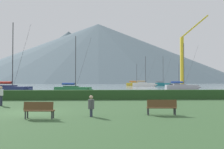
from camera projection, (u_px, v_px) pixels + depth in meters
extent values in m
plane|color=#385B33|center=(29.00, 112.00, 16.41)|extent=(1000.00, 1000.00, 0.00)
cube|color=#8C9EA3|center=(90.00, 84.00, 153.14)|extent=(320.00, 246.00, 0.00)
cube|color=#284C23|center=(56.00, 95.00, 27.40)|extent=(80.00, 1.20, 1.07)
cube|color=#9E9EA3|center=(181.00, 87.00, 57.49)|extent=(7.40, 3.10, 1.13)
cone|color=#9E9EA3|center=(199.00, 87.00, 57.36)|extent=(1.32, 1.07, 0.96)
cube|color=gray|center=(180.00, 86.00, 57.51)|extent=(2.82, 1.96, 0.72)
cylinder|color=#333338|center=(184.00, 65.00, 57.60)|extent=(0.14, 0.14, 10.24)
cylinder|color=#333338|center=(177.00, 82.00, 57.55)|extent=(3.24, 0.41, 0.12)
cylinder|color=#2847A3|center=(177.00, 82.00, 57.55)|extent=(2.78, 0.70, 0.45)
cylinder|color=#333338|center=(191.00, 66.00, 57.54)|extent=(3.41, 0.34, 9.74)
cube|color=gold|center=(135.00, 84.00, 104.84)|extent=(7.76, 3.82, 1.17)
cone|color=gold|center=(145.00, 84.00, 104.34)|extent=(1.43, 1.20, 0.99)
cube|color=gold|center=(134.00, 83.00, 104.91)|extent=(3.03, 2.24, 0.74)
cylinder|color=#333338|center=(137.00, 74.00, 104.88)|extent=(0.15, 0.15, 8.63)
cylinder|color=#333338|center=(133.00, 81.00, 105.00)|extent=(3.31, 0.72, 0.13)
cylinder|color=orange|center=(133.00, 81.00, 105.00)|extent=(2.88, 0.96, 0.47)
cylinder|color=#333338|center=(141.00, 75.00, 104.66)|extent=(3.48, 0.66, 8.21)
cube|color=white|center=(144.00, 85.00, 90.75)|extent=(8.29, 5.11, 1.23)
cone|color=white|center=(156.00, 85.00, 89.54)|extent=(1.61, 1.43, 1.05)
cube|color=silver|center=(143.00, 84.00, 90.89)|extent=(3.37, 2.73, 0.78)
cylinder|color=#333338|center=(146.00, 70.00, 90.70)|extent=(0.16, 0.16, 10.42)
cylinder|color=#333338|center=(141.00, 81.00, 91.08)|extent=(3.38, 1.28, 0.13)
cylinder|color=tan|center=(141.00, 81.00, 91.08)|extent=(3.00, 1.45, 0.49)
cylinder|color=#333338|center=(151.00, 71.00, 90.20)|extent=(3.54, 1.25, 9.91)
cube|color=#19707A|center=(162.00, 85.00, 101.08)|extent=(7.13, 3.37, 1.08)
cone|color=#19707A|center=(171.00, 85.00, 100.70)|extent=(1.30, 1.08, 0.91)
cube|color=#16646E|center=(161.00, 84.00, 101.12)|extent=(2.77, 2.01, 0.68)
cylinder|color=#333338|center=(163.00, 70.00, 101.17)|extent=(0.14, 0.14, 11.59)
cylinder|color=#333338|center=(159.00, 82.00, 101.20)|extent=(3.06, 0.59, 0.12)
cylinder|color=gray|center=(159.00, 82.00, 101.20)|extent=(2.65, 0.83, 0.43)
cylinder|color=#333338|center=(167.00, 71.00, 101.01)|extent=(3.22, 0.53, 11.02)
cube|color=navy|center=(9.00, 90.00, 41.17)|extent=(7.76, 4.89, 1.15)
cone|color=navy|center=(31.00, 90.00, 39.96)|extent=(1.52, 1.35, 0.98)
cube|color=#1B2449|center=(7.00, 87.00, 41.30)|extent=(3.17, 2.59, 0.73)
cylinder|color=#333338|center=(13.00, 56.00, 41.13)|extent=(0.15, 0.15, 11.21)
cylinder|color=#333338|center=(4.00, 83.00, 41.50)|extent=(3.15, 1.25, 0.13)
cylinder|color=red|center=(4.00, 83.00, 41.50)|extent=(2.80, 1.40, 0.46)
cylinder|color=#333338|center=(22.00, 57.00, 40.63)|extent=(3.29, 1.23, 10.66)
cube|color=#236B38|center=(73.00, 90.00, 43.83)|extent=(6.70, 4.40, 1.00)
cone|color=#236B38|center=(92.00, 90.00, 42.66)|extent=(1.33, 1.19, 0.85)
cube|color=#206032|center=(71.00, 88.00, 43.95)|extent=(2.76, 2.30, 0.63)
cylinder|color=#333338|center=(76.00, 63.00, 43.77)|extent=(0.13, 0.13, 9.52)
cylinder|color=#333338|center=(68.00, 84.00, 44.14)|extent=(2.69, 1.17, 0.11)
cylinder|color=#2847A3|center=(68.00, 84.00, 44.14)|extent=(2.40, 1.28, 0.40)
cylinder|color=#333338|center=(83.00, 64.00, 43.29)|extent=(2.81, 1.16, 9.05)
cube|color=black|center=(177.00, 85.00, 87.54)|extent=(6.01, 3.29, 0.90)
cone|color=black|center=(187.00, 85.00, 86.93)|extent=(1.13, 0.98, 0.76)
cube|color=black|center=(177.00, 84.00, 87.61)|extent=(2.39, 1.84, 0.57)
cylinder|color=#333338|center=(179.00, 75.00, 87.55)|extent=(0.11, 0.11, 7.49)
cylinder|color=#333338|center=(175.00, 83.00, 87.71)|extent=(2.51, 0.72, 0.10)
cylinder|color=orange|center=(175.00, 83.00, 87.71)|extent=(2.20, 0.88, 0.36)
cylinder|color=#333338|center=(183.00, 75.00, 87.29)|extent=(2.63, 0.69, 7.13)
cube|color=brown|center=(161.00, 108.00, 15.21)|extent=(1.82, 0.58, 0.06)
cube|color=brown|center=(162.00, 103.00, 15.04)|extent=(1.80, 0.26, 0.45)
cylinder|color=#333338|center=(174.00, 111.00, 15.36)|extent=(0.08, 0.08, 0.45)
cylinder|color=#333338|center=(148.00, 111.00, 15.39)|extent=(0.08, 0.08, 0.45)
cylinder|color=#333338|center=(175.00, 112.00, 15.03)|extent=(0.08, 0.08, 0.45)
cylinder|color=#333338|center=(148.00, 112.00, 15.06)|extent=(0.08, 0.08, 0.45)
cube|color=brown|center=(40.00, 111.00, 13.73)|extent=(1.66, 0.59, 0.06)
cube|color=brown|center=(38.00, 106.00, 13.55)|extent=(1.63, 0.27, 0.45)
cylinder|color=#333338|center=(53.00, 114.00, 13.87)|extent=(0.08, 0.08, 0.45)
cylinder|color=#333338|center=(28.00, 114.00, 13.91)|extent=(0.08, 0.08, 0.45)
cylinder|color=#333338|center=(52.00, 115.00, 13.54)|extent=(0.08, 0.08, 0.45)
cylinder|color=#333338|center=(25.00, 115.00, 13.58)|extent=(0.08, 0.08, 0.45)
cylinder|color=#2D3347|center=(91.00, 113.00, 14.40)|extent=(0.14, 0.14, 0.45)
cylinder|color=#2D3347|center=(91.00, 113.00, 14.58)|extent=(0.14, 0.14, 0.45)
cylinder|color=#4C4C51|center=(91.00, 104.00, 14.50)|extent=(0.36, 0.36, 0.55)
cylinder|color=#4C4C51|center=(91.00, 104.00, 14.26)|extent=(0.09, 0.09, 0.49)
cylinder|color=#4C4C51|center=(92.00, 103.00, 14.74)|extent=(0.09, 0.09, 0.49)
sphere|color=tan|center=(91.00, 97.00, 14.51)|extent=(0.22, 0.22, 0.22)
cylinder|color=#2D3347|center=(0.00, 101.00, 20.68)|extent=(0.14, 0.14, 0.85)
cylinder|color=#2D3347|center=(2.00, 101.00, 20.86)|extent=(0.14, 0.14, 0.85)
cylinder|color=silver|center=(1.00, 92.00, 20.79)|extent=(0.36, 0.36, 0.55)
cylinder|color=silver|center=(3.00, 92.00, 21.02)|extent=(0.09, 0.09, 0.50)
sphere|color=tan|center=(1.00, 87.00, 20.80)|extent=(0.22, 0.22, 0.22)
cube|color=#333338|center=(182.00, 87.00, 69.03)|extent=(2.00, 2.00, 0.80)
cube|color=gold|center=(182.00, 61.00, 69.21)|extent=(0.80, 0.80, 13.51)
cube|color=gold|center=(195.00, 26.00, 69.68)|extent=(7.78, 0.36, 6.59)
cone|color=slate|center=(68.00, 57.00, 407.24)|extent=(216.99, 216.99, 83.51)
cone|color=slate|center=(98.00, 53.00, 334.13)|extent=(359.65, 359.65, 79.13)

